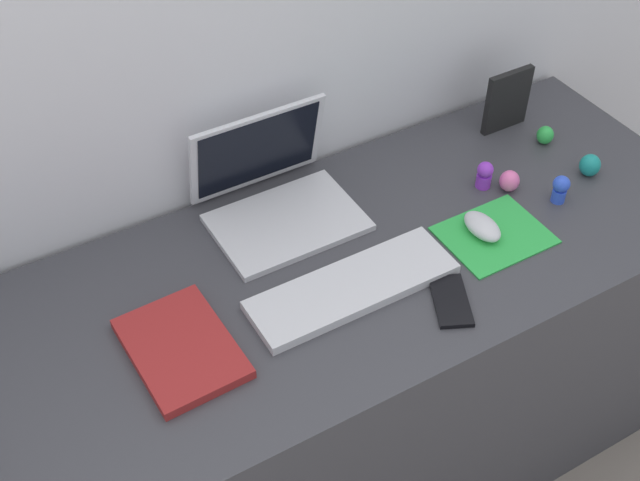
# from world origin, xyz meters

# --- Properties ---
(ground_plane) EXTENTS (6.00, 6.00, 0.00)m
(ground_plane) POSITION_xyz_m (0.00, 0.00, 0.00)
(ground_plane) COLOR slate
(back_wall) EXTENTS (2.96, 0.05, 1.67)m
(back_wall) POSITION_xyz_m (0.00, 0.35, 0.84)
(back_wall) COLOR silver
(back_wall) RESTS_ON ground_plane
(desk) EXTENTS (1.76, 0.62, 0.74)m
(desk) POSITION_xyz_m (0.00, 0.00, 0.37)
(desk) COLOR #38383D
(desk) RESTS_ON ground_plane
(laptop) EXTENTS (0.30, 0.26, 0.21)m
(laptop) POSITION_xyz_m (0.02, 0.21, 0.79)
(laptop) COLOR silver
(laptop) RESTS_ON desk
(keyboard) EXTENTS (0.41, 0.13, 0.02)m
(keyboard) POSITION_xyz_m (0.04, -0.07, 0.75)
(keyboard) COLOR silver
(keyboard) RESTS_ON desk
(mousepad) EXTENTS (0.21, 0.17, 0.00)m
(mousepad) POSITION_xyz_m (0.37, -0.08, 0.74)
(mousepad) COLOR green
(mousepad) RESTS_ON desk
(mouse) EXTENTS (0.06, 0.10, 0.03)m
(mouse) POSITION_xyz_m (0.35, -0.07, 0.76)
(mouse) COLOR silver
(mouse) RESTS_ON mousepad
(cell_phone) EXTENTS (0.11, 0.14, 0.01)m
(cell_phone) POSITION_xyz_m (0.18, -0.19, 0.74)
(cell_phone) COLOR black
(cell_phone) RESTS_ON desk
(notebook_pad) EXTENTS (0.18, 0.25, 0.02)m
(notebook_pad) POSITION_xyz_m (-0.30, -0.04, 0.75)
(notebook_pad) COLOR maroon
(notebook_pad) RESTS_ON desk
(picture_frame) EXTENTS (0.12, 0.02, 0.15)m
(picture_frame) POSITION_xyz_m (0.63, 0.20, 0.81)
(picture_frame) COLOR black
(picture_frame) RESTS_ON desk
(toy_figurine_pink) EXTENTS (0.04, 0.04, 0.05)m
(toy_figurine_pink) POSITION_xyz_m (0.49, 0.02, 0.76)
(toy_figurine_pink) COLOR pink
(toy_figurine_pink) RESTS_ON desk
(toy_figurine_teal) EXTENTS (0.05, 0.05, 0.05)m
(toy_figurine_teal) POSITION_xyz_m (0.68, -0.03, 0.77)
(toy_figurine_teal) COLOR teal
(toy_figurine_teal) RESTS_ON desk
(toy_figurine_green) EXTENTS (0.04, 0.04, 0.04)m
(toy_figurine_green) POSITION_xyz_m (0.67, 0.11, 0.76)
(toy_figurine_green) COLOR green
(toy_figurine_green) RESTS_ON desk
(toy_figurine_blue) EXTENTS (0.04, 0.04, 0.06)m
(toy_figurine_blue) POSITION_xyz_m (0.56, -0.07, 0.78)
(toy_figurine_blue) COLOR blue
(toy_figurine_blue) RESTS_ON desk
(toy_figurine_purple) EXTENTS (0.04, 0.04, 0.06)m
(toy_figurine_purple) POSITION_xyz_m (0.45, 0.05, 0.77)
(toy_figurine_purple) COLOR purple
(toy_figurine_purple) RESTS_ON desk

